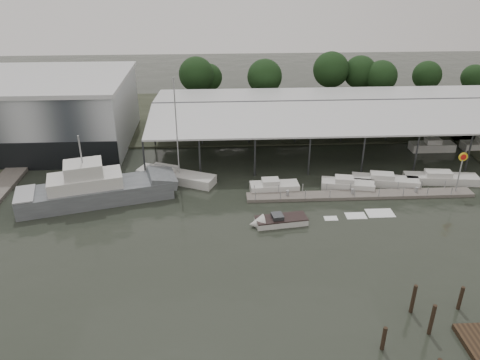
{
  "coord_description": "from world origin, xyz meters",
  "views": [
    {
      "loc": [
        -2.45,
        -39.98,
        27.18
      ],
      "look_at": [
        0.2,
        10.23,
        2.5
      ],
      "focal_mm": 35.0,
      "sensor_mm": 36.0,
      "label": 1
    }
  ],
  "objects_px": {
    "grey_trawler": "(97,189)",
    "white_sailboat": "(175,176)",
    "shell_fuel_sign": "(461,165)",
    "speedboat_underway": "(276,221)"
  },
  "relations": [
    {
      "from": "shell_fuel_sign",
      "to": "white_sailboat",
      "type": "distance_m",
      "value": 35.7
    },
    {
      "from": "grey_trawler",
      "to": "speedboat_underway",
      "type": "distance_m",
      "value": 21.85
    },
    {
      "from": "shell_fuel_sign",
      "to": "grey_trawler",
      "type": "height_order",
      "value": "grey_trawler"
    },
    {
      "from": "grey_trawler",
      "to": "white_sailboat",
      "type": "distance_m",
      "value": 10.22
    },
    {
      "from": "shell_fuel_sign",
      "to": "speedboat_underway",
      "type": "bearing_deg",
      "value": -165.41
    },
    {
      "from": "white_sailboat",
      "to": "speedboat_underway",
      "type": "height_order",
      "value": "white_sailboat"
    },
    {
      "from": "speedboat_underway",
      "to": "white_sailboat",
      "type": "bearing_deg",
      "value": -52.52
    },
    {
      "from": "shell_fuel_sign",
      "to": "white_sailboat",
      "type": "height_order",
      "value": "white_sailboat"
    },
    {
      "from": "shell_fuel_sign",
      "to": "grey_trawler",
      "type": "xyz_separation_m",
      "value": [
        -43.9,
        0.56,
        -2.35
      ]
    },
    {
      "from": "white_sailboat",
      "to": "shell_fuel_sign",
      "type": "bearing_deg",
      "value": 14.79
    }
  ]
}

